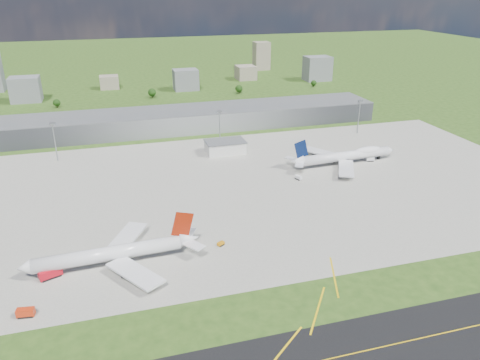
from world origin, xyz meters
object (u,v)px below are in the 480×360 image
object	(u,v)px
airliner_red_twin	(116,253)
crash_tender	(26,313)
van_white_far	(370,159)
airliner_blue_quad	(346,156)
fire_truck	(50,274)
van_white_near	(298,178)
tug_yellow	(221,244)

from	to	relation	value
airliner_red_twin	crash_tender	world-z (taller)	airliner_red_twin
van_white_far	airliner_blue_quad	bearing A→B (deg)	-171.59
airliner_red_twin	van_white_far	size ratio (longest dim) A/B	13.26
airliner_red_twin	crash_tender	bearing A→B (deg)	35.34
airliner_red_twin	fire_truck	size ratio (longest dim) A/B	7.70
airliner_blue_quad	van_white_near	bearing A→B (deg)	-161.13
airliner_blue_quad	van_white_near	xyz separation A→B (m)	(-39.55, -15.89, -4.21)
fire_truck	tug_yellow	world-z (taller)	fire_truck
fire_truck	tug_yellow	xyz separation A→B (m)	(70.92, 5.11, -1.07)
fire_truck	crash_tender	world-z (taller)	fire_truck
crash_tender	van_white_near	size ratio (longest dim) A/B	1.24
airliner_red_twin	airliner_blue_quad	distance (m)	167.41
airliner_red_twin	fire_truck	xyz separation A→B (m)	(-25.68, -2.63, -3.39)
van_white_near	crash_tender	bearing A→B (deg)	101.96
tug_yellow	van_white_far	xyz separation A→B (m)	(119.85, 76.42, 0.46)
crash_tender	airliner_blue_quad	bearing A→B (deg)	38.09
airliner_blue_quad	fire_truck	xyz separation A→B (m)	(-173.15, -81.84, -3.50)
fire_truck	van_white_far	world-z (taller)	fire_truck
crash_tender	van_white_near	distance (m)	165.71
airliner_red_twin	van_white_near	distance (m)	125.20
fire_truck	airliner_red_twin	bearing A→B (deg)	-16.05
van_white_near	airliner_red_twin	bearing A→B (deg)	100.07
airliner_red_twin	airliner_blue_quad	xyz separation A→B (m)	(147.48, 79.22, 0.11)
airliner_blue_quad	crash_tender	xyz separation A→B (m)	(-179.62, -104.43, -3.86)
fire_truck	van_white_near	size ratio (longest dim) A/B	1.85
crash_tender	van_white_far	bearing A→B (deg)	35.75
fire_truck	crash_tender	distance (m)	23.49
airliner_red_twin	tug_yellow	world-z (taller)	airliner_red_twin
airliner_blue_quad	van_white_near	world-z (taller)	airliner_blue_quad
fire_truck	tug_yellow	bearing A→B (deg)	-17.77
fire_truck	van_white_far	bearing A→B (deg)	1.25
van_white_far	van_white_near	bearing A→B (deg)	-155.34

